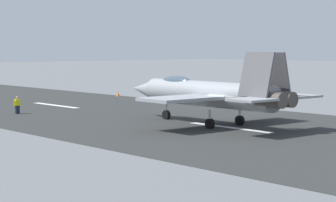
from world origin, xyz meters
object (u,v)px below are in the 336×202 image
(fighter_jet, at_px, (207,93))
(marker_cone_mid, at_px, (268,108))
(marker_cone_far, at_px, (118,94))
(crew_person, at_px, (17,105))

(fighter_jet, relative_size, marker_cone_mid, 31.53)
(marker_cone_far, bearing_deg, crew_person, 118.81)
(fighter_jet, bearing_deg, marker_cone_far, -23.88)
(crew_person, height_order, marker_cone_mid, crew_person)
(fighter_jet, height_order, marker_cone_far, fighter_jet)
(fighter_jet, xyz_separation_m, marker_cone_far, (27.62, -12.23, -2.18))
(crew_person, bearing_deg, marker_cone_mid, -123.62)
(marker_cone_mid, distance_m, marker_cone_far, 23.44)
(crew_person, distance_m, marker_cone_far, 22.03)
(marker_cone_far, bearing_deg, fighter_jet, 156.12)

